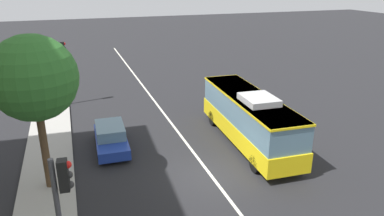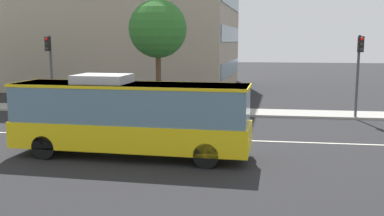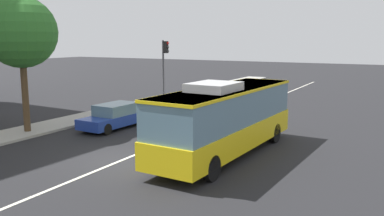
{
  "view_description": "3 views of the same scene",
  "coord_description": "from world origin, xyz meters",
  "px_view_note": "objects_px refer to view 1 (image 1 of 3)",
  "views": [
    {
      "loc": [
        -15.43,
        6.39,
        9.9
      ],
      "look_at": [
        5.36,
        -0.8,
        1.84
      ],
      "focal_mm": 33.7,
      "sensor_mm": 36.0,
      "label": 1
    },
    {
      "loc": [
        8.12,
        -21.1,
        4.86
      ],
      "look_at": [
        5.07,
        -0.58,
        1.66
      ],
      "focal_mm": 40.85,
      "sensor_mm": 36.0,
      "label": 2
    },
    {
      "loc": [
        -13.72,
        -11.03,
        5.27
      ],
      "look_at": [
        4.87,
        -0.8,
        1.68
      ],
      "focal_mm": 37.99,
      "sensor_mm": 36.0,
      "label": 3
    }
  ],
  "objects_px": {
    "traffic_light_mid_block": "(63,62)",
    "street_tree_kerbside_left": "(34,79)",
    "traffic_light_near_corner": "(63,209)",
    "sedan_blue": "(111,137)",
    "transit_bus": "(249,116)"
  },
  "relations": [
    {
      "from": "traffic_light_mid_block",
      "to": "street_tree_kerbside_left",
      "type": "distance_m",
      "value": 13.04
    },
    {
      "from": "traffic_light_near_corner",
      "to": "sedan_blue",
      "type": "bearing_deg",
      "value": 81.88
    },
    {
      "from": "sedan_blue",
      "to": "traffic_light_mid_block",
      "type": "bearing_deg",
      "value": -163.7
    },
    {
      "from": "transit_bus",
      "to": "sedan_blue",
      "type": "distance_m",
      "value": 8.53
    },
    {
      "from": "street_tree_kerbside_left",
      "to": "traffic_light_near_corner",
      "type": "bearing_deg",
      "value": -172.71
    },
    {
      "from": "transit_bus",
      "to": "traffic_light_mid_block",
      "type": "distance_m",
      "value": 15.66
    },
    {
      "from": "transit_bus",
      "to": "sedan_blue",
      "type": "bearing_deg",
      "value": 78.5
    },
    {
      "from": "sedan_blue",
      "to": "traffic_light_mid_block",
      "type": "xyz_separation_m",
      "value": [
        9.34,
        2.38,
        2.84
      ]
    },
    {
      "from": "transit_bus",
      "to": "street_tree_kerbside_left",
      "type": "xyz_separation_m",
      "value": [
        -1.42,
        11.64,
        3.82
      ]
    },
    {
      "from": "sedan_blue",
      "to": "traffic_light_near_corner",
      "type": "relative_size",
      "value": 0.88
    },
    {
      "from": "sedan_blue",
      "to": "traffic_light_near_corner",
      "type": "height_order",
      "value": "traffic_light_near_corner"
    },
    {
      "from": "sedan_blue",
      "to": "traffic_light_mid_block",
      "type": "height_order",
      "value": "traffic_light_mid_block"
    },
    {
      "from": "transit_bus",
      "to": "traffic_light_mid_block",
      "type": "bearing_deg",
      "value": 45.53
    },
    {
      "from": "sedan_blue",
      "to": "traffic_light_near_corner",
      "type": "xyz_separation_m",
      "value": [
        -10.86,
        2.5,
        2.84
      ]
    },
    {
      "from": "sedan_blue",
      "to": "street_tree_kerbside_left",
      "type": "xyz_separation_m",
      "value": [
        -3.49,
        3.44,
        4.9
      ]
    }
  ]
}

